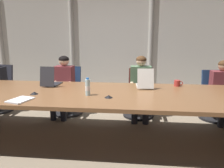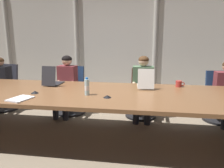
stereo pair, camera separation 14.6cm
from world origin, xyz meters
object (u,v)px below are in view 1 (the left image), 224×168
at_px(spiral_notepad, 20,100).
at_px(laptop_left_mid, 51,82).
at_px(person_center, 141,84).
at_px(coffee_mug_near, 177,83).
at_px(person_right_mid, 223,87).
at_px(office_chair_right_mid, 215,101).
at_px(conference_mic_right_side, 109,96).
at_px(office_chair_left_mid, 68,96).
at_px(person_left_mid, 63,82).
at_px(office_chair_left_end, 0,94).
at_px(conference_mic_left_side, 34,93).
at_px(office_chair_center, 139,98).
at_px(laptop_center, 145,84).
at_px(water_bottle_primary, 88,87).

bearing_deg(spiral_notepad, laptop_left_mid, 101.73).
bearing_deg(laptop_left_mid, person_center, -64.51).
bearing_deg(coffee_mug_near, person_right_mid, 27.29).
relative_size(office_chair_right_mid, conference_mic_right_side, 8.19).
distance_m(office_chair_left_mid, person_left_mid, 0.36).
bearing_deg(laptop_left_mid, person_right_mid, -75.80).
relative_size(office_chair_left_end, person_left_mid, 0.81).
height_order(office_chair_right_mid, conference_mic_left_side, office_chair_right_mid).
height_order(office_chair_left_mid, conference_mic_left_side, office_chair_left_mid).
height_order(laptop_left_mid, spiral_notepad, laptop_left_mid).
relative_size(office_chair_center, person_center, 0.77).
bearing_deg(office_chair_right_mid, office_chair_center, -97.50).
relative_size(person_right_mid, coffee_mug_near, 7.84).
bearing_deg(conference_mic_right_side, person_center, 70.52).
height_order(person_center, person_right_mid, person_center).
height_order(laptop_center, office_chair_right_mid, laptop_center).
relative_size(laptop_center, person_left_mid, 0.36).
relative_size(laptop_left_mid, water_bottle_primary, 1.64).
bearing_deg(conference_mic_left_side, office_chair_right_mid, 24.80).
relative_size(person_left_mid, spiral_notepad, 3.31).
bearing_deg(coffee_mug_near, conference_mic_left_side, -160.70).
bearing_deg(conference_mic_right_side, person_right_mid, 33.24).
height_order(office_chair_right_mid, water_bottle_primary, water_bottle_primary).
xyz_separation_m(laptop_left_mid, water_bottle_primary, (0.73, -0.54, 0.05)).
bearing_deg(spiral_notepad, person_center, 60.53).
height_order(office_chair_left_end, spiral_notepad, office_chair_left_end).
xyz_separation_m(office_chair_left_end, office_chair_right_mid, (4.34, -0.00, -0.01)).
height_order(person_center, conference_mic_left_side, person_center).
height_order(water_bottle_primary, conference_mic_left_side, water_bottle_primary).
distance_m(office_chair_center, person_right_mid, 1.54).
bearing_deg(person_right_mid, office_chair_left_end, -93.60).
relative_size(person_left_mid, conference_mic_left_side, 10.62).
distance_m(conference_mic_right_side, spiral_notepad, 1.12).
relative_size(office_chair_left_mid, conference_mic_right_side, 8.46).
distance_m(person_center, conference_mic_left_side, 1.93).
bearing_deg(laptop_center, person_left_mid, 65.04).
distance_m(office_chair_left_mid, conference_mic_left_side, 1.42).
height_order(office_chair_center, person_right_mid, person_right_mid).
height_order(office_chair_left_end, water_bottle_primary, water_bottle_primary).
bearing_deg(office_chair_left_mid, office_chair_center, 91.49).
xyz_separation_m(office_chair_left_end, person_left_mid, (1.44, -0.16, 0.31)).
distance_m(office_chair_left_mid, coffee_mug_near, 2.16).
relative_size(office_chair_right_mid, conference_mic_left_side, 8.19).
distance_m(conference_mic_left_side, conference_mic_right_side, 1.06).
relative_size(coffee_mug_near, conference_mic_left_side, 1.29).
bearing_deg(water_bottle_primary, office_chair_center, 61.48).
height_order(laptop_center, person_right_mid, person_right_mid).
bearing_deg(office_chair_left_end, office_chair_center, 97.09).
bearing_deg(coffee_mug_near, water_bottle_primary, -151.88).
bearing_deg(office_chair_left_mid, office_chair_left_end, -88.47).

